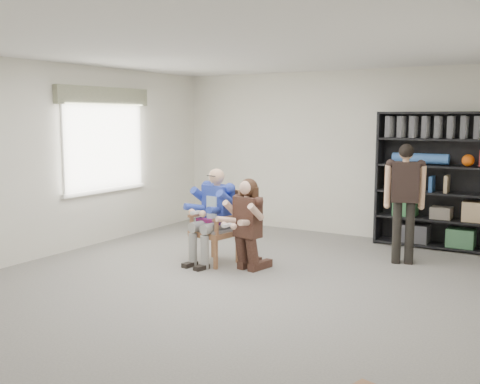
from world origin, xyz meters
The scene contains 8 objects.
room_shell centered at (0.00, 0.00, 1.40)m, with size 6.00×7.00×2.80m, color silver, non-canonical shape.
floor centered at (0.00, 0.00, 0.00)m, with size 6.00×7.00×0.01m, color slate.
window_left centered at (-2.95, 1.00, 1.63)m, with size 0.16×2.00×1.75m, color white, non-canonical shape.
armchair centered at (-0.71, 0.76, 0.51)m, with size 0.59×0.57×1.02m, color #8F6036, non-canonical shape.
seated_man centered at (-0.71, 0.76, 0.67)m, with size 0.57×0.80×1.33m, color navy, non-canonical shape.
kneeling_woman centered at (-0.13, 0.64, 0.61)m, with size 0.51×0.82×1.22m, color #331E16, non-canonical shape.
bookshelf centered at (1.70, 3.28, 1.05)m, with size 1.80×0.38×2.10m, color black, non-canonical shape.
standing_man centered at (1.54, 2.08, 0.83)m, with size 0.51×0.28×1.66m, color black, non-canonical shape.
Camera 1 is at (3.51, -5.59, 2.01)m, focal length 42.00 mm.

